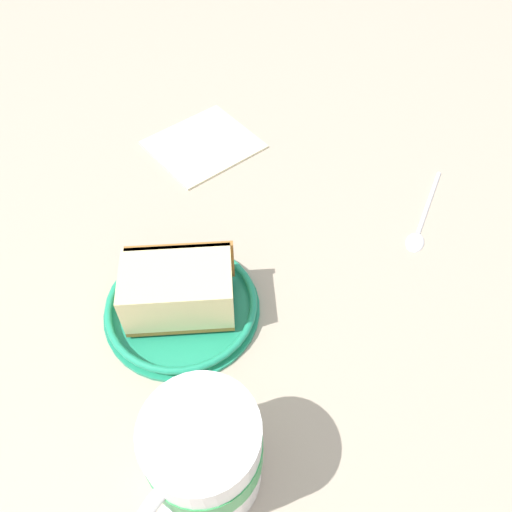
# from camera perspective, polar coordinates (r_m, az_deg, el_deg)

# --- Properties ---
(ground_plane) EXTENTS (1.60, 1.60, 0.03)m
(ground_plane) POSITION_cam_1_polar(r_m,az_deg,el_deg) (0.54, -3.29, -3.60)
(ground_plane) COLOR tan
(small_plate) EXTENTS (0.16, 0.16, 0.02)m
(small_plate) POSITION_cam_1_polar(r_m,az_deg,el_deg) (0.50, -8.11, -6.03)
(small_plate) COLOR #1E8C66
(small_plate) RESTS_ON ground_plane
(cake_slice) EXTENTS (0.12, 0.12, 0.06)m
(cake_slice) POSITION_cam_1_polar(r_m,az_deg,el_deg) (0.48, -8.49, -3.91)
(cake_slice) COLOR #9E662D
(cake_slice) RESTS_ON small_plate
(tea_mug) EXTENTS (0.11, 0.09, 0.10)m
(tea_mug) POSITION_cam_1_polar(r_m,az_deg,el_deg) (0.39, -5.99, -21.56)
(tea_mug) COLOR white
(tea_mug) RESTS_ON ground_plane
(teaspoon) EXTENTS (0.13, 0.07, 0.01)m
(teaspoon) POSITION_cam_1_polar(r_m,az_deg,el_deg) (0.60, 18.26, 3.35)
(teaspoon) COLOR silver
(teaspoon) RESTS_ON ground_plane
(folded_napkin) EXTENTS (0.13, 0.12, 0.01)m
(folded_napkin) POSITION_cam_1_polar(r_m,az_deg,el_deg) (0.68, -6.01, 12.58)
(folded_napkin) COLOR beige
(folded_napkin) RESTS_ON ground_plane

